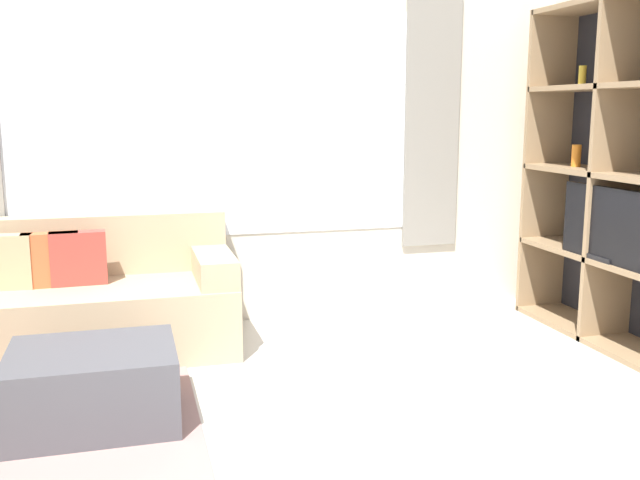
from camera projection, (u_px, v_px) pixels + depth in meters
name	position (u px, v px, depth m)	size (l,w,h in m)	color
wall_back	(216.00, 136.00, 5.06)	(6.54, 0.11, 2.70)	beige
couch_main	(62.00, 305.00, 4.52)	(2.14, 0.86, 0.85)	tan
ottoman	(93.00, 387.00, 3.52)	(0.80, 0.65, 0.39)	#47474C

